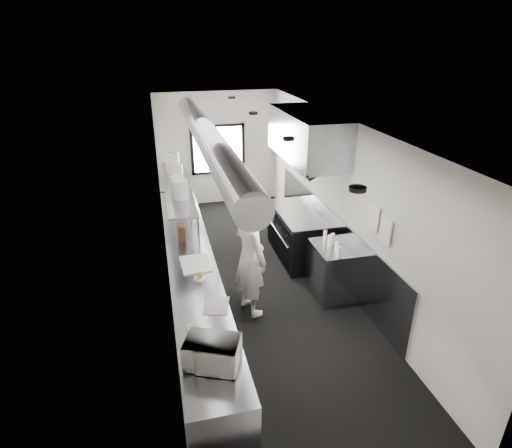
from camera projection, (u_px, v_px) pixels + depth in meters
floor at (256, 281)px, 7.46m from camera, size 3.00×8.00×0.01m
ceiling at (256, 123)px, 6.30m from camera, size 3.00×8.00×0.01m
wall_back at (218, 149)px, 10.41m from camera, size 3.00×0.02×2.80m
wall_front at (374, 393)px, 3.34m from camera, size 3.00×0.02×2.80m
wall_left at (163, 217)px, 6.55m from camera, size 0.02×8.00×2.80m
wall_right at (340, 201)px, 7.20m from camera, size 0.02×8.00×2.80m
wall_cladding at (329, 237)px, 7.81m from camera, size 0.03×5.50×1.10m
hvac_duct at (207, 136)px, 6.60m from camera, size 0.40×6.40×0.40m
service_window at (218, 149)px, 10.38m from camera, size 1.36×0.05×1.25m
exhaust_hood at (307, 136)px, 7.32m from camera, size 0.81×2.20×0.88m
prep_counter at (193, 282)px, 6.58m from camera, size 0.70×6.00×0.90m
pass_shelf at (178, 187)px, 7.45m from camera, size 0.45×3.00×0.68m
range at (299, 235)px, 8.11m from camera, size 0.88×1.60×0.94m
bottle_station at (333, 271)px, 6.90m from camera, size 0.65×0.80×0.90m
far_work_table at (176, 200)px, 9.85m from camera, size 0.70×1.20×0.90m
notice_sheet_a at (374, 217)px, 6.05m from camera, size 0.02×0.28×0.38m
notice_sheet_b at (386, 230)px, 5.76m from camera, size 0.02×0.28×0.38m
line_cook at (250, 257)px, 6.30m from camera, size 0.66×0.81×1.90m
microwave at (212, 353)px, 4.26m from camera, size 0.62×0.56×0.31m
deli_tub_a at (199, 339)px, 4.62m from camera, size 0.17×0.17×0.09m
deli_tub_b at (193, 330)px, 4.75m from camera, size 0.14×0.14×0.10m
newspaper at (216, 305)px, 5.26m from camera, size 0.39×0.45×0.01m
small_plate at (200, 278)px, 5.84m from camera, size 0.22×0.22×0.01m
pastry at (200, 275)px, 5.82m from camera, size 0.10×0.10×0.10m
cutting_board at (195, 264)px, 6.20m from camera, size 0.44×0.58×0.02m
knife_block at (181, 232)px, 6.93m from camera, size 0.12×0.24×0.25m
plate_stack_a at (181, 189)px, 6.77m from camera, size 0.30×0.30×0.30m
plate_stack_b at (178, 185)px, 6.99m from camera, size 0.25×0.25×0.29m
plate_stack_c at (177, 174)px, 7.51m from camera, size 0.28×0.28×0.32m
plate_stack_d at (173, 163)px, 8.05m from camera, size 0.29×0.29×0.37m
squeeze_bottle_a at (339, 252)px, 6.38m from camera, size 0.08×0.08×0.18m
squeeze_bottle_b at (337, 247)px, 6.52m from camera, size 0.07×0.07×0.18m
squeeze_bottle_c at (330, 241)px, 6.69m from camera, size 0.07×0.07×0.20m
squeeze_bottle_d at (333, 239)px, 6.77m from camera, size 0.08×0.08×0.19m
squeeze_bottle_e at (325, 235)px, 6.90m from camera, size 0.08×0.08×0.18m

